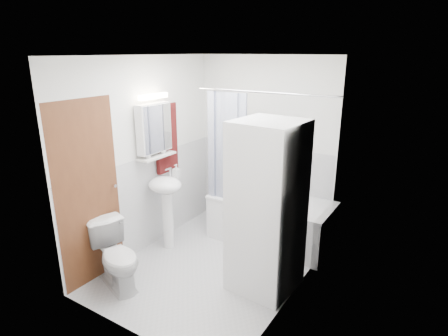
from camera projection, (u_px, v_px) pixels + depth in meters
The scene contains 20 objects.
floor at pixel (213, 266), 4.45m from camera, with size 2.60×2.60×0.00m, color silver.
room_walls at pixel (212, 144), 4.00m from camera, with size 2.60×2.60×2.60m.
wainscot at pixel (226, 211), 4.51m from camera, with size 1.98×2.58×2.58m.
door at pixel (114, 186), 4.19m from camera, with size 0.05×2.00×2.00m.
bathtub at pixel (271, 218), 4.94m from camera, with size 1.58×0.75×0.60m.
tub_spout at pixel (297, 172), 4.92m from camera, with size 0.04×0.04×0.12m, color silver.
curtain_rod at pixel (264, 92), 4.18m from camera, with size 0.02×0.02×1.76m, color silver.
shower_curtain at pixel (226, 151), 4.66m from camera, with size 0.55×0.02×1.45m.
sink at pixel (166, 196), 4.68m from camera, with size 0.44×0.37×1.04m.
medicine_cabinet at pixel (154, 127), 4.52m from camera, with size 0.13×0.50×0.71m.
shelf at pixel (157, 156), 4.62m from camera, with size 0.18×0.54×0.03m, color silver.
shower_caddy at pixel (301, 156), 4.82m from camera, with size 0.22×0.06×0.02m, color silver.
towel at pixel (166, 137), 4.80m from camera, with size 0.07×0.37×0.90m.
washer_dryer at pixel (266, 208), 3.82m from camera, with size 0.69×0.68×1.81m.
toilet at pixel (117, 257), 3.99m from camera, with size 0.39×0.71×0.69m, color white.
soap_pump at pixel (177, 174), 4.73m from camera, with size 0.08×0.17×0.08m, color gray.
shelf_bottle at pixel (148, 155), 4.49m from camera, with size 0.07×0.18×0.07m, color gray.
shelf_cup at pixel (163, 149), 4.70m from camera, with size 0.10×0.09×0.10m, color gray.
shampoo_a at pixel (287, 148), 4.90m from camera, with size 0.13×0.17×0.13m, color gray.
shampoo_b at pixel (295, 151), 4.85m from camera, with size 0.08×0.21×0.08m, color #243F90.
Camera 1 is at (2.19, -3.23, 2.45)m, focal length 30.00 mm.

